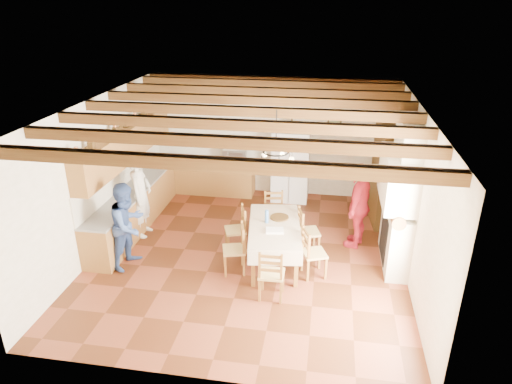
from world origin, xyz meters
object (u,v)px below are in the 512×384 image
(person_man, at_px, (141,195))
(person_woman_blue, at_px, (128,225))
(chair_left_far, at_px, (235,229))
(hutch, at_px, (387,173))
(refrigerator, at_px, (291,165))
(dining_table, at_px, (274,229))
(person_woman_red, at_px, (359,205))
(chair_end_far, at_px, (274,214))
(chair_right_near, at_px, (314,252))
(chair_left_near, at_px, (234,249))
(microwave, at_px, (235,155))
(chair_end_near, at_px, (272,273))
(chair_right_far, at_px, (309,231))

(person_man, distance_m, person_woman_blue, 1.21)
(chair_left_far, relative_size, person_man, 0.53)
(hutch, distance_m, person_man, 5.36)
(refrigerator, relative_size, dining_table, 0.92)
(person_woman_red, bearing_deg, chair_end_far, -74.87)
(person_woman_red, bearing_deg, person_man, -66.38)
(chair_left_far, bearing_deg, hutch, 101.36)
(dining_table, xyz_separation_m, chair_right_near, (0.78, -0.33, -0.24))
(refrigerator, xyz_separation_m, chair_left_near, (-0.72, -3.51, -0.41))
(chair_left_far, height_order, person_woman_blue, person_woman_blue)
(dining_table, height_order, person_woman_blue, person_woman_blue)
(chair_left_near, distance_m, microwave, 3.68)
(refrigerator, bearing_deg, chair_left_near, -100.97)
(hutch, distance_m, person_woman_red, 1.42)
(chair_left_near, relative_size, chair_left_far, 1.00)
(person_woman_blue, distance_m, microwave, 3.85)
(chair_right_near, height_order, chair_end_far, same)
(chair_left_near, distance_m, person_woman_red, 2.71)
(chair_end_near, height_order, chair_end_far, same)
(chair_left_far, xyz_separation_m, person_woman_blue, (-1.87, -0.82, 0.36))
(chair_end_near, xyz_separation_m, microwave, (-1.51, 4.23, 0.58))
(person_woman_blue, bearing_deg, dining_table, -64.55)
(chair_left_near, bearing_deg, chair_end_far, 144.77)
(hutch, xyz_separation_m, chair_right_near, (-1.44, -2.52, -0.68))
(person_woman_red, bearing_deg, person_woman_blue, -51.08)
(refrigerator, relative_size, chair_right_far, 1.86)
(chair_end_far, bearing_deg, hutch, 15.34)
(chair_left_far, relative_size, person_woman_blue, 0.57)
(chair_end_near, bearing_deg, person_woman_blue, -12.48)
(chair_right_far, relative_size, chair_end_far, 1.00)
(chair_left_far, xyz_separation_m, microwave, (-0.59, 2.81, 0.58))
(chair_right_near, height_order, person_woman_blue, person_woman_blue)
(person_woman_blue, bearing_deg, chair_left_near, -73.43)
(refrigerator, distance_m, chair_end_far, 2.03)
(hutch, height_order, person_woman_blue, hutch)
(refrigerator, relative_size, person_man, 0.98)
(chair_right_near, relative_size, person_woman_blue, 0.57)
(microwave, bearing_deg, chair_end_far, -64.18)
(chair_right_near, xyz_separation_m, person_woman_blue, (-3.46, -0.18, 0.36))
(chair_right_far, distance_m, person_woman_blue, 3.48)
(chair_left_near, bearing_deg, refrigerator, 152.88)
(chair_left_near, relative_size, chair_end_far, 1.00)
(person_woman_red, bearing_deg, dining_table, -39.34)
(chair_left_near, distance_m, person_woman_blue, 2.02)
(chair_right_near, height_order, person_woman_red, person_woman_red)
(chair_left_near, xyz_separation_m, chair_end_near, (0.79, -0.67, 0.00))
(chair_end_near, xyz_separation_m, person_woman_blue, (-2.78, 0.61, 0.36))
(dining_table, relative_size, chair_left_far, 2.02)
(chair_left_near, relative_size, microwave, 1.67)
(hutch, distance_m, dining_table, 3.15)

